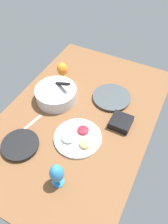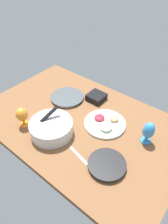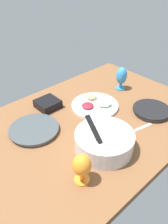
% 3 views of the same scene
% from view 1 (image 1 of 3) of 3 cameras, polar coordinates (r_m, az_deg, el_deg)
% --- Properties ---
extents(ground_plane, '(1.60, 1.04, 0.04)m').
position_cam_1_polar(ground_plane, '(1.65, -1.37, -1.45)').
color(ground_plane, brown).
extents(dinner_plate_left, '(0.24, 0.24, 0.03)m').
position_cam_1_polar(dinner_plate_left, '(1.53, -15.80, -8.04)').
color(dinner_plate_left, '#4C4C51').
rests_on(dinner_plate_left, ground_plane).
extents(dinner_plate_right, '(0.29, 0.29, 0.03)m').
position_cam_1_polar(dinner_plate_right, '(1.76, 6.97, 3.66)').
color(dinner_plate_right, silver).
rests_on(dinner_plate_right, ground_plane).
extents(mixing_bowl, '(0.31, 0.31, 0.18)m').
position_cam_1_polar(mixing_bowl, '(1.73, -7.06, 4.56)').
color(mixing_bowl, silver).
rests_on(mixing_bowl, ground_plane).
extents(fruit_platter, '(0.32, 0.32, 0.05)m').
position_cam_1_polar(fruit_platter, '(1.50, -1.68, -6.47)').
color(fruit_platter, silver).
rests_on(fruit_platter, ground_plane).
extents(hurricane_glass_blue, '(0.08, 0.08, 0.18)m').
position_cam_1_polar(hurricane_glass_blue, '(1.28, -6.91, -15.31)').
color(hurricane_glass_blue, '#3285CC').
rests_on(hurricane_glass_blue, ground_plane).
extents(hurricane_glass_orange, '(0.09, 0.09, 0.16)m').
position_cam_1_polar(hurricane_glass_orange, '(1.87, -5.49, 10.59)').
color(hurricane_glass_orange, orange).
rests_on(hurricane_glass_orange, ground_plane).
extents(square_bowl_black, '(0.14, 0.14, 0.05)m').
position_cam_1_polar(square_bowl_black, '(1.58, 9.30, -2.50)').
color(square_bowl_black, black).
rests_on(square_bowl_black, ground_plane).
extents(fork_by_left_plate, '(0.18, 0.05, 0.01)m').
position_cam_1_polar(fork_by_left_plate, '(1.63, -13.09, -2.69)').
color(fork_by_left_plate, silver).
rests_on(fork_by_left_plate, ground_plane).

